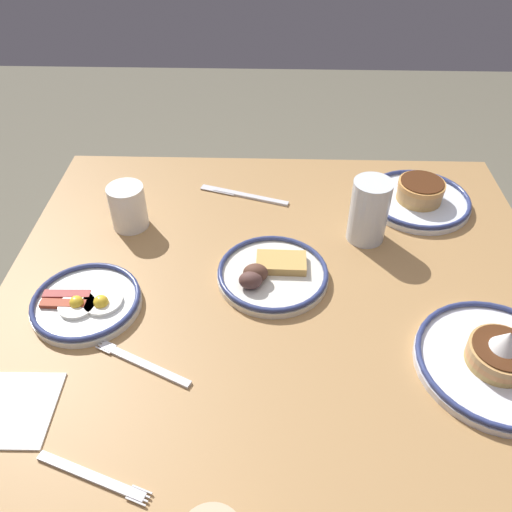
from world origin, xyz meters
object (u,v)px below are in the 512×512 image
object	(u,v)px
plate_far_companion	(497,360)
paper_napkin	(8,409)
plate_far_side	(86,302)
fork_far	(142,363)
coffee_mug	(127,206)
plate_near_main	(419,197)
plate_center_pancakes	(271,273)
butter_knife	(244,195)
fork_near	(93,477)
drinking_glass	(368,214)

from	to	relation	value
plate_far_companion	paper_napkin	world-z (taller)	plate_far_companion
plate_far_companion	plate_far_side	xyz separation A→B (m)	(0.74, -0.12, -0.01)
fork_far	coffee_mug	bearing A→B (deg)	-75.32
plate_far_side	fork_far	size ratio (longest dim) A/B	1.16
plate_near_main	plate_center_pancakes	world-z (taller)	plate_near_main
plate_far_side	butter_knife	world-z (taller)	plate_far_side
paper_napkin	plate_far_companion	bearing A→B (deg)	-172.34
fork_far	plate_far_side	bearing A→B (deg)	-45.22
plate_far_companion	fork_far	size ratio (longest dim) A/B	1.53
fork_near	fork_far	size ratio (longest dim) A/B	1.00
plate_near_main	butter_knife	world-z (taller)	plate_near_main
plate_far_side	fork_near	xyz separation A→B (m)	(-0.10, 0.34, -0.01)
plate_center_pancakes	paper_napkin	distance (m)	0.53
plate_center_pancakes	plate_far_side	bearing A→B (deg)	14.10
paper_napkin	butter_knife	size ratio (longest dim) A/B	0.68
plate_near_main	paper_napkin	bearing A→B (deg)	37.44
plate_near_main	fork_near	bearing A→B (deg)	49.10
plate_far_side	fork_far	world-z (taller)	plate_far_side
plate_center_pancakes	plate_near_main	bearing A→B (deg)	-142.18
coffee_mug	fork_far	distance (m)	0.41
drinking_glass	fork_near	size ratio (longest dim) A/B	0.80
plate_center_pancakes	paper_napkin	size ratio (longest dim) A/B	1.51
butter_knife	plate_near_main	bearing A→B (deg)	177.08
plate_center_pancakes	fork_near	world-z (taller)	plate_center_pancakes
plate_far_side	fork_far	distance (m)	0.19
plate_center_pancakes	butter_knife	distance (m)	0.30
plate_near_main	fork_far	bearing A→B (deg)	40.83
plate_far_companion	fork_far	distance (m)	0.61
plate_center_pancakes	butter_knife	xyz separation A→B (m)	(0.07, -0.30, -0.01)
butter_knife	fork_near	bearing A→B (deg)	75.75
fork_far	paper_napkin	bearing A→B (deg)	25.66
fork_near	plate_far_side	bearing A→B (deg)	-73.25
paper_napkin	fork_far	size ratio (longest dim) A/B	0.83
plate_center_pancakes	fork_near	xyz separation A→B (m)	(0.25, 0.42, -0.01)
plate_far_side	coffee_mug	size ratio (longest dim) A/B	2.01
plate_far_side	drinking_glass	size ratio (longest dim) A/B	1.44
coffee_mug	fork_far	xyz separation A→B (m)	(-0.10, 0.40, -0.05)
drinking_glass	fork_far	world-z (taller)	drinking_glass
fork_far	butter_knife	size ratio (longest dim) A/B	0.82
plate_far_side	paper_napkin	world-z (taller)	plate_far_side
fork_far	plate_far_companion	bearing A→B (deg)	-178.74
plate_center_pancakes	plate_far_companion	size ratio (longest dim) A/B	0.82
coffee_mug	fork_far	size ratio (longest dim) A/B	0.58
plate_far_side	plate_far_companion	bearing A→B (deg)	170.81
plate_near_main	plate_center_pancakes	xyz separation A→B (m)	(0.35, 0.27, -0.00)
plate_far_side	drinking_glass	world-z (taller)	drinking_glass
plate_center_pancakes	fork_far	xyz separation A→B (m)	(0.22, 0.22, -0.01)
paper_napkin	plate_far_side	bearing A→B (deg)	-106.10
drinking_glass	butter_knife	xyz separation A→B (m)	(0.28, -0.15, -0.06)
plate_far_side	paper_napkin	distance (m)	0.24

